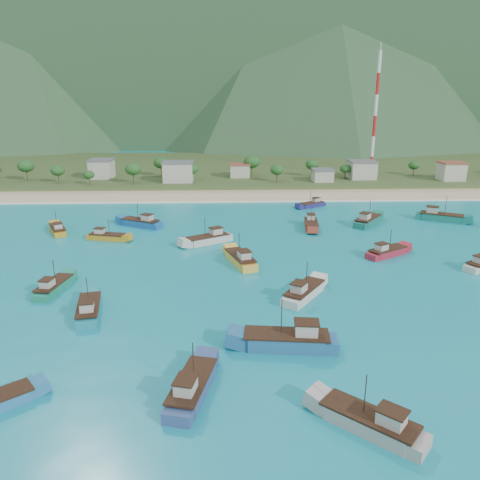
{
  "coord_description": "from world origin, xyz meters",
  "views": [
    {
      "loc": [
        -10.26,
        -75.72,
        31.59
      ],
      "look_at": [
        -6.93,
        18.0,
        3.0
      ],
      "focal_mm": 35.0,
      "sensor_mm": 36.0,
      "label": 1
    }
  ],
  "objects_px": {
    "boat_9": "(54,288)",
    "boat_19": "(387,253)",
    "boat_0": "(368,221)",
    "boat_4": "(241,260)",
    "boat_1": "(371,424)",
    "boat_26": "(311,225)",
    "boat_25": "(89,310)",
    "boat_10": "(107,237)",
    "boat_14": "(440,217)",
    "radio_tower": "(375,116)",
    "boat_22": "(141,223)",
    "boat_13": "(304,293)",
    "boat_18": "(58,230)",
    "boat_3": "(312,205)",
    "boat_23": "(208,240)",
    "boat_21": "(192,389)",
    "boat_6": "(288,341)"
  },
  "relations": [
    {
      "from": "boat_4",
      "to": "boat_9",
      "type": "relative_size",
      "value": 1.16
    },
    {
      "from": "boat_26",
      "to": "boat_19",
      "type": "bearing_deg",
      "value": 124.66
    },
    {
      "from": "boat_10",
      "to": "boat_19",
      "type": "distance_m",
      "value": 62.66
    },
    {
      "from": "boat_4",
      "to": "boat_22",
      "type": "xyz_separation_m",
      "value": [
        -24.46,
        29.18,
        0.01
      ]
    },
    {
      "from": "boat_6",
      "to": "boat_10",
      "type": "height_order",
      "value": "boat_6"
    },
    {
      "from": "boat_14",
      "to": "boat_26",
      "type": "relative_size",
      "value": 1.16
    },
    {
      "from": "radio_tower",
      "to": "boat_4",
      "type": "height_order",
      "value": "radio_tower"
    },
    {
      "from": "radio_tower",
      "to": "boat_9",
      "type": "xyz_separation_m",
      "value": [
        -87.72,
        -108.91,
        -24.33
      ]
    },
    {
      "from": "boat_0",
      "to": "boat_3",
      "type": "xyz_separation_m",
      "value": [
        -10.79,
        20.97,
        -0.29
      ]
    },
    {
      "from": "boat_9",
      "to": "boat_19",
      "type": "distance_m",
      "value": 65.11
    },
    {
      "from": "radio_tower",
      "to": "boat_23",
      "type": "height_order",
      "value": "radio_tower"
    },
    {
      "from": "boat_0",
      "to": "boat_22",
      "type": "distance_m",
      "value": 58.63
    },
    {
      "from": "boat_1",
      "to": "boat_25",
      "type": "relative_size",
      "value": 0.93
    },
    {
      "from": "boat_13",
      "to": "boat_18",
      "type": "distance_m",
      "value": 67.33
    },
    {
      "from": "boat_10",
      "to": "boat_23",
      "type": "height_order",
      "value": "boat_23"
    },
    {
      "from": "boat_0",
      "to": "boat_1",
      "type": "relative_size",
      "value": 1.11
    },
    {
      "from": "boat_10",
      "to": "boat_13",
      "type": "relative_size",
      "value": 0.89
    },
    {
      "from": "boat_14",
      "to": "boat_9",
      "type": "bearing_deg",
      "value": -34.68
    },
    {
      "from": "boat_10",
      "to": "boat_14",
      "type": "xyz_separation_m",
      "value": [
        85.26,
        14.54,
        0.32
      ]
    },
    {
      "from": "boat_25",
      "to": "boat_10",
      "type": "bearing_deg",
      "value": 88.4
    },
    {
      "from": "boat_19",
      "to": "boat_22",
      "type": "distance_m",
      "value": 60.72
    },
    {
      "from": "boat_1",
      "to": "boat_26",
      "type": "distance_m",
      "value": 75.82
    },
    {
      "from": "boat_13",
      "to": "boat_26",
      "type": "relative_size",
      "value": 1.0
    },
    {
      "from": "boat_9",
      "to": "boat_22",
      "type": "bearing_deg",
      "value": 88.98
    },
    {
      "from": "boat_13",
      "to": "boat_22",
      "type": "bearing_deg",
      "value": 161.24
    },
    {
      "from": "boat_23",
      "to": "boat_1",
      "type": "bearing_deg",
      "value": 164.75
    },
    {
      "from": "boat_10",
      "to": "boat_14",
      "type": "distance_m",
      "value": 86.5
    },
    {
      "from": "boat_3",
      "to": "boat_21",
      "type": "bearing_deg",
      "value": 130.29
    },
    {
      "from": "boat_21",
      "to": "boat_23",
      "type": "bearing_deg",
      "value": 103.37
    },
    {
      "from": "boat_1",
      "to": "boat_10",
      "type": "height_order",
      "value": "boat_1"
    },
    {
      "from": "boat_9",
      "to": "boat_10",
      "type": "distance_m",
      "value": 30.21
    },
    {
      "from": "boat_3",
      "to": "boat_10",
      "type": "xyz_separation_m",
      "value": [
        -53.84,
        -32.3,
        0.02
      ]
    },
    {
      "from": "boat_6",
      "to": "boat_4",
      "type": "bearing_deg",
      "value": 15.13
    },
    {
      "from": "boat_9",
      "to": "boat_23",
      "type": "height_order",
      "value": "boat_23"
    },
    {
      "from": "boat_3",
      "to": "boat_25",
      "type": "bearing_deg",
      "value": 115.18
    },
    {
      "from": "boat_26",
      "to": "boat_18",
      "type": "bearing_deg",
      "value": 9.34
    },
    {
      "from": "radio_tower",
      "to": "boat_25",
      "type": "bearing_deg",
      "value": -123.79
    },
    {
      "from": "boat_0",
      "to": "boat_4",
      "type": "xyz_separation_m",
      "value": [
        -34.16,
        -28.83,
        -0.06
      ]
    },
    {
      "from": "radio_tower",
      "to": "boat_25",
      "type": "relative_size",
      "value": 4.29
    },
    {
      "from": "boat_10",
      "to": "boat_18",
      "type": "bearing_deg",
      "value": -101.65
    },
    {
      "from": "boat_19",
      "to": "boat_23",
      "type": "xyz_separation_m",
      "value": [
        -37.44,
        10.37,
        0.09
      ]
    },
    {
      "from": "boat_9",
      "to": "radio_tower",
      "type": "bearing_deg",
      "value": 60.81
    },
    {
      "from": "boat_14",
      "to": "boat_26",
      "type": "xyz_separation_m",
      "value": [
        -35.92,
        -5.72,
        -0.19
      ]
    },
    {
      "from": "boat_1",
      "to": "boat_26",
      "type": "height_order",
      "value": "boat_1"
    },
    {
      "from": "boat_1",
      "to": "boat_3",
      "type": "distance_m",
      "value": 99.66
    },
    {
      "from": "radio_tower",
      "to": "boat_10",
      "type": "bearing_deg",
      "value": -137.46
    },
    {
      "from": "radio_tower",
      "to": "boat_22",
      "type": "relative_size",
      "value": 4.11
    },
    {
      "from": "boat_9",
      "to": "boat_13",
      "type": "distance_m",
      "value": 42.39
    },
    {
      "from": "boat_3",
      "to": "boat_4",
      "type": "bearing_deg",
      "value": 123.32
    },
    {
      "from": "boat_6",
      "to": "boat_10",
      "type": "bearing_deg",
      "value": 41.55
    }
  ]
}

